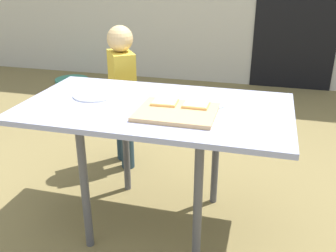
{
  "coord_description": "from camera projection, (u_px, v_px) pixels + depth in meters",
  "views": [
    {
      "loc": [
        0.52,
        -1.69,
        1.34
      ],
      "look_at": [
        0.06,
        0.0,
        0.59
      ],
      "focal_mm": 40.72,
      "sensor_mm": 36.0,
      "label": 1
    }
  ],
  "objects": [
    {
      "name": "plate_white_right",
      "position": [
        206.0,
        102.0,
        1.91
      ],
      "size": [
        0.23,
        0.23,
        0.01
      ],
      "primitive_type": "cylinder",
      "color": "white",
      "rests_on": "dining_table"
    },
    {
      "name": "plate_white_left",
      "position": [
        95.0,
        95.0,
        2.01
      ],
      "size": [
        0.23,
        0.23,
        0.01
      ],
      "primitive_type": "cylinder",
      "color": "white",
      "rests_on": "dining_table"
    },
    {
      "name": "pizza_slice_far_right",
      "position": [
        196.0,
        105.0,
        1.81
      ],
      "size": [
        0.12,
        0.1,
        0.01
      ],
      "color": "#E4A75A",
      "rests_on": "cutting_board"
    },
    {
      "name": "pizza_slice_far_left",
      "position": [
        165.0,
        102.0,
        1.84
      ],
      "size": [
        0.13,
        0.11,
        0.01
      ],
      "color": "#E4A75A",
      "rests_on": "cutting_board"
    },
    {
      "name": "child_left",
      "position": [
        122.0,
        89.0,
        2.56
      ],
      "size": [
        0.25,
        0.28,
        0.98
      ],
      "color": "#233843",
      "rests_on": "ground"
    },
    {
      "name": "garden_hose_coil",
      "position": [
        72.0,
        80.0,
        4.7
      ],
      "size": [
        0.4,
        0.4,
        0.03
      ],
      "primitive_type": "cylinder",
      "color": "#3B8C73",
      "rests_on": "ground"
    },
    {
      "name": "dining_table",
      "position": [
        155.0,
        117.0,
        1.9
      ],
      "size": [
        1.32,
        0.74,
        0.69
      ],
      "color": "#969BBD",
      "rests_on": "ground"
    },
    {
      "name": "cutting_board",
      "position": [
        177.0,
        112.0,
        1.76
      ],
      "size": [
        0.36,
        0.3,
        0.02
      ],
      "primitive_type": "cube",
      "color": "tan",
      "rests_on": "dining_table"
    },
    {
      "name": "ground_plane",
      "position": [
        157.0,
        221.0,
        2.15
      ],
      "size": [
        16.0,
        16.0,
        0.0
      ],
      "primitive_type": "plane",
      "color": "olive"
    }
  ]
}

